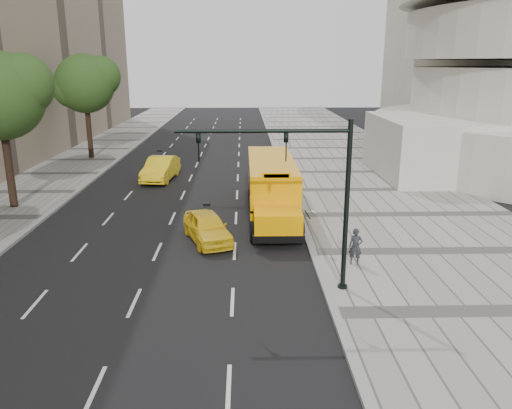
{
  "coord_description": "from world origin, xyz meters",
  "views": [
    {
      "loc": [
        2.93,
        -26.24,
        8.24
      ],
      "look_at": [
        3.5,
        -4.0,
        1.9
      ],
      "focal_mm": 35.0,
      "sensor_mm": 36.0,
      "label": 1
    }
  ],
  "objects_px": {
    "tree_b": "(1,95)",
    "tree_c": "(86,83)",
    "taxi_near": "(207,227)",
    "school_bus": "(271,182)",
    "traffic_signal": "(308,185)",
    "pedestrian": "(356,247)",
    "taxi_far": "(161,169)"
  },
  "relations": [
    {
      "from": "school_bus",
      "to": "pedestrian",
      "type": "bearing_deg",
      "value": -69.47
    },
    {
      "from": "taxi_far",
      "to": "pedestrian",
      "type": "height_order",
      "value": "pedestrian"
    },
    {
      "from": "tree_c",
      "to": "tree_b",
      "type": "bearing_deg",
      "value": -90.0
    },
    {
      "from": "taxi_near",
      "to": "taxi_far",
      "type": "height_order",
      "value": "taxi_far"
    },
    {
      "from": "tree_b",
      "to": "taxi_far",
      "type": "height_order",
      "value": "tree_b"
    },
    {
      "from": "tree_b",
      "to": "pedestrian",
      "type": "relative_size",
      "value": 5.78
    },
    {
      "from": "tree_b",
      "to": "tree_c",
      "type": "relative_size",
      "value": 0.99
    },
    {
      "from": "tree_b",
      "to": "taxi_near",
      "type": "height_order",
      "value": "tree_b"
    },
    {
      "from": "taxi_far",
      "to": "traffic_signal",
      "type": "distance_m",
      "value": 20.65
    },
    {
      "from": "pedestrian",
      "to": "school_bus",
      "type": "bearing_deg",
      "value": 123.94
    },
    {
      "from": "tree_b",
      "to": "taxi_far",
      "type": "distance_m",
      "value": 11.77
    },
    {
      "from": "school_bus",
      "to": "taxi_near",
      "type": "distance_m",
      "value": 5.89
    },
    {
      "from": "taxi_far",
      "to": "pedestrian",
      "type": "xyz_separation_m",
      "value": [
        10.62,
        -16.4,
        0.09
      ]
    },
    {
      "from": "taxi_near",
      "to": "taxi_far",
      "type": "bearing_deg",
      "value": 88.57
    },
    {
      "from": "tree_c",
      "to": "school_bus",
      "type": "height_order",
      "value": "tree_c"
    },
    {
      "from": "tree_b",
      "to": "pedestrian",
      "type": "bearing_deg",
      "value": -27.03
    },
    {
      "from": "pedestrian",
      "to": "traffic_signal",
      "type": "height_order",
      "value": "traffic_signal"
    },
    {
      "from": "tree_b",
      "to": "traffic_signal",
      "type": "distance_m",
      "value": 19.47
    },
    {
      "from": "taxi_far",
      "to": "tree_c",
      "type": "bearing_deg",
      "value": 137.73
    },
    {
      "from": "pedestrian",
      "to": "traffic_signal",
      "type": "xyz_separation_m",
      "value": [
        -2.35,
        -2.23,
        3.17
      ]
    },
    {
      "from": "school_bus",
      "to": "taxi_near",
      "type": "bearing_deg",
      "value": -124.87
    },
    {
      "from": "tree_c",
      "to": "school_bus",
      "type": "distance_m",
      "value": 22.77
    },
    {
      "from": "tree_c",
      "to": "taxi_near",
      "type": "distance_m",
      "value": 24.94
    },
    {
      "from": "tree_b",
      "to": "tree_c",
      "type": "height_order",
      "value": "tree_c"
    },
    {
      "from": "traffic_signal",
      "to": "taxi_near",
      "type": "bearing_deg",
      "value": 125.6
    },
    {
      "from": "taxi_near",
      "to": "taxi_far",
      "type": "distance_m",
      "value": 13.72
    },
    {
      "from": "taxi_near",
      "to": "traffic_signal",
      "type": "height_order",
      "value": "traffic_signal"
    },
    {
      "from": "traffic_signal",
      "to": "taxi_far",
      "type": "bearing_deg",
      "value": 113.94
    },
    {
      "from": "school_bus",
      "to": "taxi_near",
      "type": "relative_size",
      "value": 2.79
    },
    {
      "from": "school_bus",
      "to": "pedestrian",
      "type": "xyz_separation_m",
      "value": [
        3.04,
        -8.12,
        -0.84
      ]
    },
    {
      "from": "school_bus",
      "to": "taxi_near",
      "type": "xyz_separation_m",
      "value": [
        -3.31,
        -4.76,
        -1.06
      ]
    },
    {
      "from": "tree_c",
      "to": "traffic_signal",
      "type": "distance_m",
      "value": 31.18
    }
  ]
}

